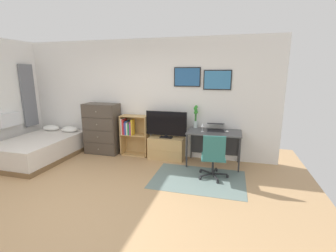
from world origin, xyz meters
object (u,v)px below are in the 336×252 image
dresser (102,129)px  desk (214,137)px  bookshelf (132,132)px  television (166,125)px  wine_glass (202,125)px  bed (41,148)px  computer_mouse (227,131)px  tv_stand (166,148)px  bamboo_vase (196,116)px  office_chair (213,156)px  laptop (216,127)px

dresser → desk: bearing=-0.4°
bookshelf → television: size_ratio=1.02×
desk → wine_glass: wine_glass is taller
bed → computer_mouse: (4.13, 0.66, 0.50)m
bed → computer_mouse: computer_mouse is taller
dresser → bookshelf: (0.76, 0.07, -0.06)m
dresser → wine_glass: dresser is taller
bookshelf → computer_mouse: size_ratio=9.25×
bed → tv_stand: 2.90m
wine_glass → bamboo_vase: bearing=122.1°
tv_stand → office_chair: bearing=-36.4°
tv_stand → laptop: 1.22m
office_chair → desk: bearing=87.4°
desk → bamboo_vase: size_ratio=2.20×
bookshelf → tv_stand: size_ratio=1.20×
bookshelf → office_chair: (1.99, -0.89, -0.10)m
desk → computer_mouse: size_ratio=10.70×
television → computer_mouse: bearing=-3.6°
dresser → office_chair: bearing=-16.5°
bamboo_vase → wine_glass: (0.19, -0.30, -0.13)m
bookshelf → bamboo_vase: (1.50, 0.06, 0.45)m
tv_stand → dresser: bearing=-179.5°
bed → desk: desk is taller
tv_stand → computer_mouse: size_ratio=7.73×
tv_stand → office_chair: size_ratio=0.93×
bed → bamboo_vase: bamboo_vase is taller
bookshelf → wine_glass: bookshelf is taller
bookshelf → computer_mouse: 2.22m
bookshelf → computer_mouse: bookshelf is taller
bookshelf → desk: bookshelf is taller
bed → tv_stand: bed is taller
television → wine_glass: (0.83, -0.17, 0.07)m
television → bamboo_vase: size_ratio=1.86×
television → office_chair: bearing=-35.7°
desk → computer_mouse: (0.26, -0.07, 0.15)m
computer_mouse → bed: bearing=-170.9°
office_chair → wine_glass: 0.82m
television → laptop: 1.09m
bookshelf → laptop: (1.95, -0.04, 0.25)m
dresser → television: (1.63, -0.01, 0.20)m
bed → desk: bearing=10.7°
dresser → wine_glass: bearing=-4.1°
laptop → wine_glass: 0.34m
computer_mouse → laptop: bearing=153.5°
tv_stand → bed: bearing=-164.6°
desk → office_chair: bearing=-86.2°
dresser → desk: dresser is taller
bookshelf → office_chair: size_ratio=1.12×
office_chair → laptop: size_ratio=2.01×
television → wine_glass: size_ratio=5.23×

